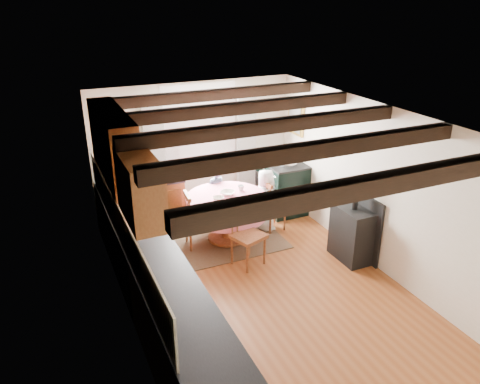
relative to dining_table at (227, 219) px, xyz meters
name	(u,v)px	position (x,y,z in m)	size (l,w,h in m)	color
floor	(264,289)	(-0.08, -1.50, -0.39)	(3.60, 5.50, 0.00)	brown
ceiling	(268,119)	(-0.08, -1.50, 2.01)	(3.60, 5.50, 0.00)	white
wall_back	(195,150)	(-0.08, 1.25, 0.81)	(3.60, 0.00, 2.40)	silver
wall_front	(424,347)	(-0.08, -4.25, 0.81)	(3.60, 0.00, 2.40)	silver
wall_left	(124,239)	(-1.88, -1.50, 0.81)	(0.00, 5.50, 2.40)	silver
wall_right	(378,189)	(1.72, -1.50, 0.81)	(0.00, 5.50, 2.40)	silver
beam_a	(378,184)	(-0.08, -3.50, 1.92)	(3.60, 0.16, 0.16)	black
beam_b	(313,150)	(-0.08, -2.50, 1.92)	(3.60, 0.16, 0.16)	black
beam_c	(268,126)	(-0.08, -1.50, 1.92)	(3.60, 0.16, 0.16)	black
beam_d	(234,109)	(-0.08, -0.50, 1.92)	(3.60, 0.16, 0.16)	black
beam_e	(208,95)	(-0.08, 0.50, 1.92)	(3.60, 0.16, 0.16)	black
splash_left	(121,227)	(-1.86, -1.20, 0.81)	(0.02, 4.50, 0.55)	beige
splash_back	(139,158)	(-1.08, 1.23, 0.81)	(1.40, 0.02, 0.55)	beige
base_cabinet_left	(155,288)	(-1.58, -1.50, 0.05)	(0.60, 5.30, 0.88)	brown
base_cabinet_back	(144,206)	(-1.13, 0.95, 0.05)	(1.30, 0.60, 0.88)	brown
worktop_left	(154,256)	(-1.56, -1.50, 0.51)	(0.64, 5.30, 0.04)	black
worktop_back	(142,181)	(-1.13, 0.93, 0.51)	(1.30, 0.64, 0.04)	black
wall_cabinet_glass	(113,145)	(-1.71, -0.30, 1.56)	(0.34, 1.80, 0.90)	brown
wall_cabinet_solid	(140,189)	(-1.71, -1.80, 1.51)	(0.34, 0.90, 0.70)	brown
window_frame	(200,128)	(0.02, 1.23, 1.21)	(1.34, 0.03, 1.54)	white
window_pane	(200,128)	(0.02, 1.24, 1.21)	(1.20, 0.01, 1.40)	white
curtain_left	(155,163)	(-0.83, 1.15, 0.71)	(0.35, 0.10, 2.10)	#B9B9B9
curtain_right	(246,150)	(0.87, 1.15, 0.71)	(0.35, 0.10, 2.10)	#B9B9B9
curtain_rod	(200,94)	(0.02, 1.15, 1.81)	(0.03, 0.03, 2.00)	black
wall_picture	(296,118)	(1.69, 0.80, 1.31)	(0.04, 0.50, 0.60)	gold
wall_plate	(250,117)	(0.97, 1.22, 1.31)	(0.30, 0.30, 0.02)	silver
rug	(227,240)	(0.00, 0.00, -0.39)	(1.76, 1.37, 0.01)	brown
dining_table	(227,219)	(0.00, 0.00, 0.00)	(1.30, 1.30, 0.79)	pink
chair_near	(248,234)	(0.00, -0.81, 0.12)	(0.44, 0.46, 1.02)	#955934
chair_left	(178,222)	(-0.80, 0.06, 0.07)	(0.40, 0.42, 0.93)	#955934
chair_right	(273,205)	(0.87, 0.06, 0.06)	(0.39, 0.40, 0.90)	#955934
aga_range	(280,185)	(1.39, 0.74, 0.09)	(0.67, 1.04, 0.96)	black
cast_iron_stove	(353,220)	(1.50, -1.30, 0.26)	(0.39, 0.65, 1.31)	black
child_far	(216,195)	(0.07, 0.66, 0.14)	(0.39, 0.26, 1.07)	#424B64
child_right	(265,200)	(0.76, 0.11, 0.15)	(0.53, 0.34, 1.08)	white
bowl_a	(228,193)	(0.04, 0.06, 0.42)	(0.23, 0.23, 0.06)	silver
bowl_b	(218,199)	(-0.17, -0.09, 0.42)	(0.17, 0.17, 0.05)	silver
cup	(241,188)	(0.31, 0.12, 0.44)	(0.10, 0.10, 0.09)	silver
canister_tall	(126,173)	(-1.37, 1.02, 0.65)	(0.14, 0.14, 0.24)	#262628
canister_wide	(145,174)	(-1.06, 0.93, 0.62)	(0.17, 0.17, 0.19)	#262628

